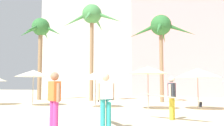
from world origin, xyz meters
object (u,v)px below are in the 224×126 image
Objects in this scene: person_far_right at (172,96)px; person_far_left at (54,100)px; palm_tree_right at (161,30)px; palm_tree_far_left at (40,33)px; cafe_umbrella_7 at (197,73)px; cafe_umbrella_6 at (148,70)px; person_near_left at (107,99)px; cafe_umbrella_2 at (96,76)px; palm_tree_left at (92,20)px; cafe_umbrella_0 at (33,73)px.

person_far_right is 5.01m from person_far_left.
palm_tree_right is 15.58m from person_far_left.
palm_tree_far_left is at bearing 177.99° from palm_tree_right.
cafe_umbrella_7 reaches higher than person_far_left.
cafe_umbrella_6 is 1.00× the size of person_near_left.
cafe_umbrella_2 is 6.08m from cafe_umbrella_7.
palm_tree_right is 2.59× the size of person_far_right.
person_far_left is at bearing -101.09° from cafe_umbrella_6.
cafe_umbrella_2 is at bearing 159.84° from person_near_left.
cafe_umbrella_6 is 4.61m from person_far_right.
person_near_left is at bearing -68.32° from cafe_umbrella_2.
person_far_left is (4.25, -14.73, -6.26)m from palm_tree_left.
palm_tree_right is at bearing -2.01° from palm_tree_far_left.
cafe_umbrella_0 is 10.59m from person_near_left.
cafe_umbrella_0 is at bearing 175.45° from cafe_umbrella_6.
palm_tree_far_left is 3.20× the size of person_near_left.
person_near_left is (5.41, -13.44, -6.28)m from palm_tree_left.
palm_tree_right reaches higher than cafe_umbrella_7.
cafe_umbrella_0 is 1.12× the size of cafe_umbrella_2.
cafe_umbrella_2 is 6.78m from person_far_right.
person_far_right is (4.82, -4.66, -1.02)m from cafe_umbrella_2.
palm_tree_left reaches higher than cafe_umbrella_6.
cafe_umbrella_2 is (4.51, -0.13, -0.21)m from cafe_umbrella_0.
palm_tree_left is 15.79m from person_near_left.
cafe_umbrella_2 is 1.26× the size of person_far_left.
cafe_umbrella_2 reaches higher than person_far_left.
cafe_umbrella_6 is at bearing -166.42° from cafe_umbrella_7.
cafe_umbrella_7 is (8.57, -5.95, -5.16)m from palm_tree_left.
cafe_umbrella_7 is at bearing -24.22° from palm_tree_far_left.
cafe_umbrella_0 is 4.52m from cafe_umbrella_2.
cafe_umbrella_7 is at bearing 11.09° from person_far_left.
cafe_umbrella_6 reaches higher than person_far_left.
palm_tree_right is 2.93× the size of cafe_umbrella_6.
cafe_umbrella_2 is 3.39m from cafe_umbrella_6.
cafe_umbrella_6 is (11.21, -6.93, -4.15)m from palm_tree_far_left.
cafe_umbrella_2 is 0.84× the size of cafe_umbrella_7.
person_far_left is at bearing -78.52° from cafe_umbrella_2.
cafe_umbrella_2 reaches higher than person_near_left.
person_near_left is 1.40× the size of person_far_left.
palm_tree_right is at bearing 30.09° from person_far_left.
palm_tree_far_left is 13.82m from cafe_umbrella_6.
person_far_right is at bearing -83.51° from palm_tree_right.
cafe_umbrella_6 is (-0.27, -6.53, -3.71)m from palm_tree_right.
cafe_umbrella_0 reaches higher than person_far_right.
cafe_umbrella_6 is 8.37m from person_far_left.
palm_tree_left is at bearing -40.78° from person_far_right.
palm_tree_right is 4.11× the size of person_far_left.
person_far_left is (9.62, -15.05, -5.42)m from palm_tree_far_left.
cafe_umbrella_2 reaches higher than person_far_right.
cafe_umbrella_0 is 0.94× the size of cafe_umbrella_7.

